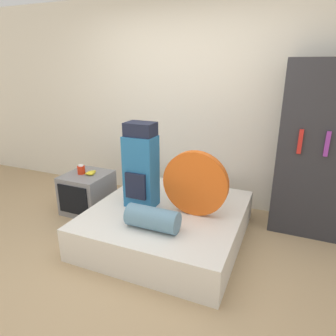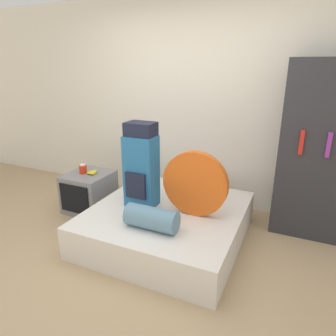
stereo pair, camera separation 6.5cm
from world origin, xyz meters
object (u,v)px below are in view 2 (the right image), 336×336
at_px(tent_bag, 195,184).
at_px(canister, 83,169).
at_px(sleeping_roll, 152,218).
at_px(backpack, 141,167).
at_px(bookshelf, 325,153).
at_px(television, 89,192).

bearing_deg(tent_bag, canister, 173.17).
distance_m(sleeping_roll, canister, 1.42).
distance_m(tent_bag, canister, 1.56).
height_order(backpack, bookshelf, bookshelf).
bearing_deg(bookshelf, sleeping_roll, -139.23).
height_order(backpack, canister, backpack).
bearing_deg(sleeping_roll, canister, 154.39).
relative_size(backpack, television, 1.59).
bearing_deg(canister, backpack, -12.53).
bearing_deg(television, canister, -175.56).
height_order(tent_bag, canister, tent_bag).
height_order(backpack, television, backpack).
height_order(sleeping_roll, canister, canister).
relative_size(television, canister, 4.85).
relative_size(backpack, canister, 7.69).
relative_size(sleeping_roll, television, 0.87).
bearing_deg(tent_bag, television, 172.71).
xyz_separation_m(sleeping_roll, bookshelf, (1.39, 1.20, 0.47)).
bearing_deg(backpack, sleeping_roll, -51.11).
relative_size(tent_bag, television, 1.17).
relative_size(tent_bag, canister, 5.66).
distance_m(backpack, canister, 1.01).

